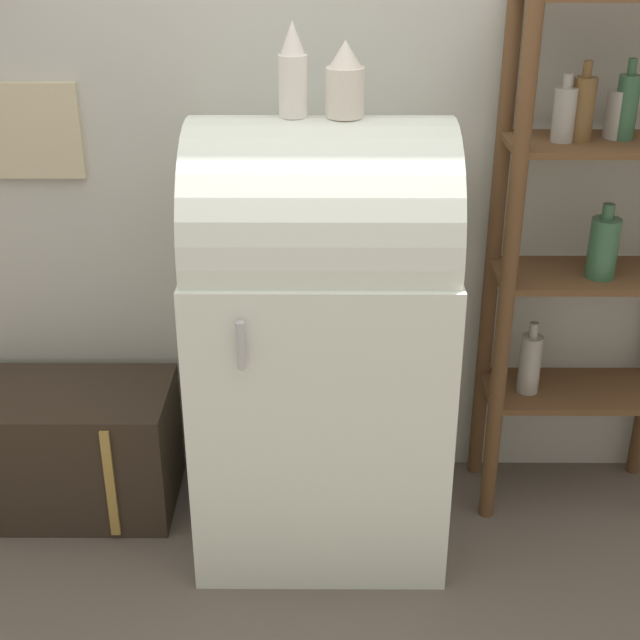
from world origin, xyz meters
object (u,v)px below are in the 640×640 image
(suitcase_trunk, at_px, (63,448))
(vase_left, at_px, (293,73))
(vase_center, at_px, (345,82))
(refrigerator, at_px, (321,335))

(suitcase_trunk, relative_size, vase_left, 2.91)
(vase_center, bearing_deg, vase_left, 179.13)
(vase_left, distance_m, vase_center, 0.14)
(suitcase_trunk, bearing_deg, vase_center, -5.05)
(vase_left, bearing_deg, vase_center, -0.87)
(vase_left, xyz_separation_m, vase_center, (0.14, -0.00, -0.02))
(refrigerator, xyz_separation_m, vase_left, (-0.08, 0.02, 0.78))
(suitcase_trunk, xyz_separation_m, vase_left, (0.80, -0.08, 1.26))
(suitcase_trunk, xyz_separation_m, vase_center, (0.94, -0.08, 1.24))
(vase_center, bearing_deg, suitcase_trunk, 174.95)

